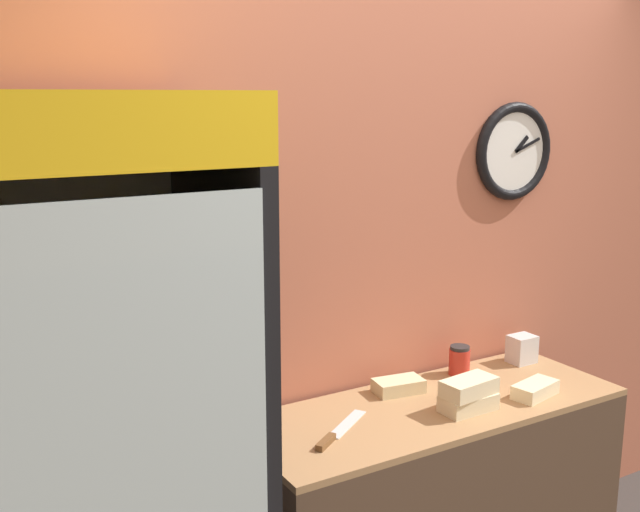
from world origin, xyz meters
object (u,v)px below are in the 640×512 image
Objects in this scene: sandwich_stack_bottom at (468,403)px; sandwich_flat_right at (398,386)px; chefs_knife at (335,434)px; beverage_cooler at (101,422)px; napkin_dispenser at (522,349)px; sandwich_stack_middle at (469,387)px; condiment_jar at (459,360)px; sandwich_flat_left at (535,390)px.

sandwich_stack_bottom is 1.03× the size of sandwich_flat_right.
chefs_knife is (-0.42, -0.20, -0.02)m from sandwich_flat_right.
beverage_cooler reaches higher than napkin_dispenser.
sandwich_flat_right is at bearing 179.87° from napkin_dispenser.
sandwich_flat_right is (1.19, 0.18, -0.20)m from beverage_cooler.
sandwich_stack_middle is 0.61m from napkin_dispenser.
napkin_dispenser is (0.33, -0.03, -0.00)m from condiment_jar.
sandwich_stack_bottom is 1.76× the size of napkin_dispenser.
sandwich_flat_right is 1.71× the size of napkin_dispenser.
napkin_dispenser is at bearing -4.99° from condiment_jar.
condiment_jar is at bearing 7.93° from beverage_cooler.
sandwich_stack_bottom is 0.06m from sandwich_stack_middle.
sandwich_stack_bottom is at bearing -125.81° from condiment_jar.
sandwich_flat_right is at bearing 8.84° from beverage_cooler.
sandwich_stack_bottom is 0.67× the size of chefs_knife.
beverage_cooler is 9.55× the size of sandwich_flat_left.
condiment_jar is (0.75, 0.23, 0.05)m from chefs_knife.
condiment_jar is (0.33, 0.03, 0.03)m from sandwich_flat_right.
beverage_cooler is at bearing -174.34° from napkin_dispenser.
beverage_cooler is 9.19× the size of sandwich_stack_middle.
sandwich_stack_middle is 1.04× the size of sandwich_flat_left.
napkin_dispenser is at bearing 26.45° from sandwich_stack_bottom.
beverage_cooler is at bearing 178.61° from chefs_knife.
sandwich_flat_left is 0.67× the size of chefs_knife.
sandwich_flat_right reaches higher than chefs_knife.
sandwich_flat_right is 0.33m from condiment_jar.
sandwich_stack_middle is at bearing 180.00° from sandwich_stack_bottom.
chefs_knife is 2.57× the size of condiment_jar.
sandwich_stack_middle is at bearing -153.55° from napkin_dispenser.
napkin_dispenser is (1.07, 0.20, 0.05)m from chefs_knife.
condiment_jar is at bearing 175.01° from napkin_dispenser.
condiment_jar is at bearing 54.19° from sandwich_stack_middle.
sandwich_stack_middle is at bearing -7.26° from chefs_knife.
sandwich_stack_bottom is (1.30, -0.09, -0.19)m from beverage_cooler.
beverage_cooler is at bearing -172.07° from condiment_jar.
sandwich_flat_left is 0.34m from condiment_jar.
chefs_knife is (-0.84, 0.10, -0.02)m from sandwich_flat_left.
sandwich_stack_bottom is at bearing 174.61° from sandwich_flat_left.
sandwich_stack_middle is 0.37m from condiment_jar.
sandwich_stack_bottom reaches higher than sandwich_flat_left.
sandwich_flat_right is at bearing -175.33° from condiment_jar.
napkin_dispenser reaches higher than chefs_knife.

